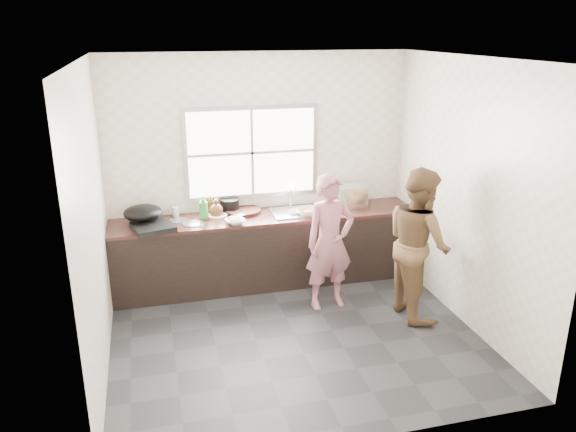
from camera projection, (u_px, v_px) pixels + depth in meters
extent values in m
cube|color=#262629|center=(294.00, 335.00, 5.68)|extent=(3.60, 3.20, 0.01)
cube|color=silver|center=(296.00, 58.00, 4.81)|extent=(3.60, 3.20, 0.01)
cube|color=silver|center=(260.00, 168.00, 6.71)|extent=(3.60, 0.01, 2.70)
cube|color=silver|center=(92.00, 224.00, 4.81)|extent=(0.01, 3.20, 2.70)
cube|color=beige|center=(467.00, 194.00, 5.67)|extent=(0.01, 3.20, 2.70)
cube|color=beige|center=(357.00, 279.00, 3.77)|extent=(3.60, 0.01, 2.70)
cube|color=black|center=(267.00, 251.00, 6.73)|extent=(3.60, 0.62, 0.82)
cube|color=#331914|center=(266.00, 217.00, 6.59)|extent=(3.60, 0.64, 0.04)
cube|color=silver|center=(295.00, 212.00, 6.66)|extent=(0.55, 0.45, 0.02)
cylinder|color=silver|center=(291.00, 196.00, 6.80)|extent=(0.02, 0.02, 0.30)
cube|color=#9EA0A5|center=(252.00, 152.00, 6.61)|extent=(1.60, 0.05, 1.10)
cube|color=white|center=(252.00, 153.00, 6.59)|extent=(1.50, 0.01, 1.00)
imported|color=#AF6975|center=(330.00, 247.00, 6.07)|extent=(0.54, 0.38, 1.40)
imported|color=brown|center=(418.00, 243.00, 5.88)|extent=(0.63, 0.80, 1.62)
cylinder|color=black|center=(243.00, 211.00, 6.66)|extent=(0.48, 0.48, 0.04)
cube|color=silver|center=(238.00, 216.00, 6.43)|extent=(0.21, 0.20, 0.01)
imported|color=white|center=(235.00, 221.00, 6.29)|extent=(0.26, 0.26, 0.05)
imported|color=silver|center=(309.00, 213.00, 6.56)|extent=(0.28, 0.28, 0.07)
imported|color=white|center=(295.00, 212.00, 6.60)|extent=(0.19, 0.19, 0.06)
cylinder|color=black|center=(230.00, 205.00, 6.68)|extent=(0.29, 0.29, 0.16)
cylinder|color=silver|center=(217.00, 215.00, 6.54)|extent=(0.26, 0.26, 0.02)
imported|color=#2E8C31|center=(204.00, 207.00, 6.40)|extent=(0.13, 0.13, 0.28)
imported|color=#3E280F|center=(211.00, 205.00, 6.61)|extent=(0.11, 0.11, 0.21)
imported|color=#4F2913|center=(216.00, 208.00, 6.52)|extent=(0.19, 0.19, 0.19)
cylinder|color=silver|center=(176.00, 212.00, 6.53)|extent=(0.09, 0.09, 0.11)
cube|color=black|center=(153.00, 227.00, 6.09)|extent=(0.51, 0.51, 0.06)
ellipsoid|color=black|center=(143.00, 213.00, 6.22)|extent=(0.56, 0.56, 0.16)
cube|color=white|center=(351.00, 197.00, 6.83)|extent=(0.38, 0.29, 0.27)
cylinder|color=#B6B9BE|center=(178.00, 220.00, 6.38)|extent=(0.27, 0.27, 0.01)
cylinder|color=silver|center=(193.00, 223.00, 6.29)|extent=(0.28, 0.28, 0.01)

